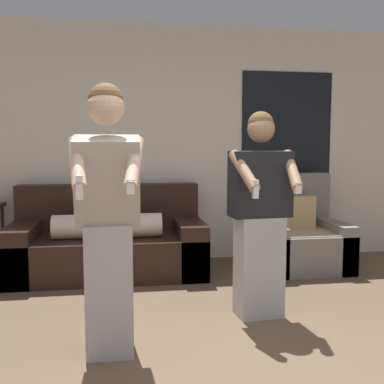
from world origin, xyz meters
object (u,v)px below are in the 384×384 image
couch (109,244)px  person_left (108,219)px  armchair (297,237)px  person_right (260,216)px

couch → person_left: size_ratio=1.16×
armchair → person_right: size_ratio=0.64×
armchair → person_right: 1.68m
couch → person_left: person_left is taller
couch → person_left: (0.07, -1.91, 0.56)m
armchair → person_left: size_ratio=0.60×
person_left → couch: bearing=92.0°
armchair → couch: bearing=179.0°
armchair → person_left: 2.79m
person_left → person_right: 1.25m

